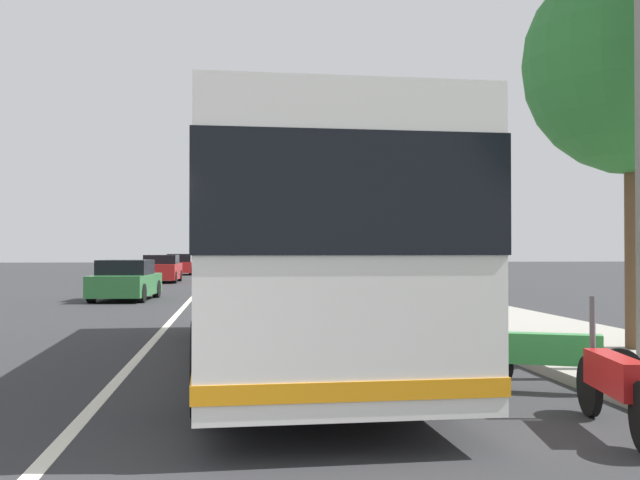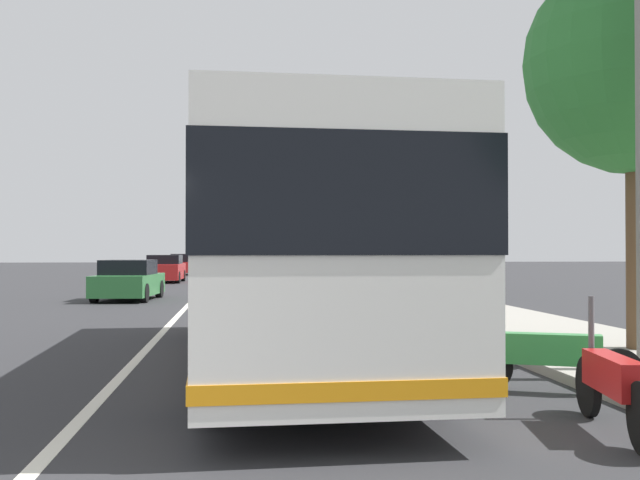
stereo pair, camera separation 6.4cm
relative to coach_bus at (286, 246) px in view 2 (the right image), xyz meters
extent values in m
cube|color=#9E998E|center=(1.57, -5.29, -1.74)|extent=(110.00, 3.60, 0.14)
cube|color=silver|center=(1.57, 2.32, -1.80)|extent=(110.00, 0.16, 0.01)
cube|color=silver|center=(0.00, 0.00, -0.06)|extent=(10.89, 2.97, 2.80)
cube|color=black|center=(0.00, 0.00, 0.40)|extent=(10.93, 3.01, 1.01)
cube|color=orange|center=(0.00, 0.00, -1.21)|extent=(10.92, 3.00, 0.16)
cylinder|color=black|center=(3.41, 1.32, -1.31)|extent=(1.01, 0.33, 1.00)
cylinder|color=black|center=(3.50, -1.08, -1.31)|extent=(1.01, 0.33, 1.00)
cylinder|color=black|center=(-3.50, 1.08, -1.31)|extent=(1.01, 0.33, 1.00)
cylinder|color=black|center=(-3.41, -1.32, -1.31)|extent=(1.01, 0.33, 1.00)
cylinder|color=black|center=(-3.90, -2.91, -1.49)|extent=(0.63, 0.18, 0.63)
cube|color=red|center=(-4.63, -2.80, -1.24)|extent=(1.14, 0.41, 0.34)
cylinder|color=#4C4C51|center=(-4.01, -2.90, -0.89)|extent=(0.06, 0.06, 0.70)
cylinder|color=black|center=(-2.37, -2.38, -1.52)|extent=(0.29, 0.56, 0.57)
cylinder|color=black|center=(-2.94, -3.77, -1.52)|extent=(0.29, 0.56, 0.57)
cube|color=#338C3F|center=(-2.66, -3.08, -1.27)|extent=(0.65, 1.13, 0.37)
cylinder|color=#4C4C51|center=(-2.41, -2.49, -0.92)|extent=(0.06, 0.06, 0.70)
cube|color=#2D7238|center=(15.28, 4.57, -1.27)|extent=(4.27, 2.12, 0.72)
cube|color=black|center=(15.23, 4.57, -0.65)|extent=(2.09, 1.81, 0.51)
cylinder|color=black|center=(13.85, 3.85, -1.49)|extent=(0.65, 0.27, 0.64)
cylinder|color=black|center=(13.98, 5.49, -1.49)|extent=(0.65, 0.27, 0.64)
cylinder|color=black|center=(16.58, 3.64, -1.49)|extent=(0.65, 0.27, 0.64)
cylinder|color=black|center=(16.71, 5.29, -1.49)|extent=(0.65, 0.27, 0.64)
cube|color=red|center=(29.95, 4.75, -1.21)|extent=(4.34, 1.96, 0.83)
cube|color=black|center=(30.00, 4.75, -0.55)|extent=(2.19, 1.76, 0.49)
cylinder|color=black|center=(28.51, 3.93, -1.49)|extent=(0.65, 0.24, 0.64)
cylinder|color=black|center=(28.55, 5.63, -1.49)|extent=(0.65, 0.24, 0.64)
cylinder|color=black|center=(31.35, 3.87, -1.49)|extent=(0.65, 0.24, 0.64)
cylinder|color=black|center=(31.39, 5.57, -1.49)|extent=(0.65, 0.24, 0.64)
cube|color=gray|center=(35.52, -0.84, -1.23)|extent=(4.51, 1.97, 0.80)
cube|color=black|center=(35.43, -0.84, -0.58)|extent=(2.23, 1.71, 0.50)
cylinder|color=black|center=(37.02, -0.14, -1.49)|extent=(0.65, 0.25, 0.64)
cylinder|color=black|center=(36.93, -1.71, -1.49)|extent=(0.65, 0.25, 0.64)
cylinder|color=black|center=(34.10, 0.02, -1.49)|extent=(0.65, 0.25, 0.64)
cylinder|color=black|center=(34.01, -1.55, -1.49)|extent=(0.65, 0.25, 0.64)
cube|color=red|center=(42.82, 4.76, -1.26)|extent=(4.18, 2.01, 0.74)
cube|color=black|center=(42.93, 4.76, -0.59)|extent=(2.11, 1.76, 0.58)
cylinder|color=black|center=(41.52, 3.87, -1.49)|extent=(0.65, 0.25, 0.64)
cylinder|color=black|center=(41.43, 5.50, -1.49)|extent=(0.65, 0.25, 0.64)
cylinder|color=black|center=(44.21, 4.01, -1.49)|extent=(0.65, 0.25, 0.64)
cylinder|color=black|center=(44.13, 5.65, -1.49)|extent=(0.65, 0.25, 0.64)
cylinder|color=brown|center=(0.12, -5.78, 0.05)|extent=(0.42, 0.42, 3.72)
sphere|color=#286B2D|center=(0.12, -5.78, 3.02)|extent=(3.69, 3.69, 3.69)
cylinder|color=brown|center=(19.64, -5.10, 0.19)|extent=(0.37, 0.37, 4.00)
sphere|color=#1E5B26|center=(19.64, -5.10, 3.42)|extent=(4.11, 4.11, 4.11)
camera|label=1|loc=(-11.27, 0.78, -0.08)|focal=41.54mm
camera|label=2|loc=(-11.28, 0.71, -0.08)|focal=41.54mm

